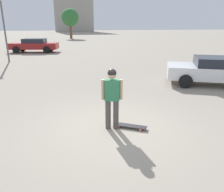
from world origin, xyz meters
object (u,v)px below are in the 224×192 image
(skateboard, at_px, (130,126))
(car_parked_near, at_px, (213,70))
(person, at_px, (112,95))
(car_parked_far, at_px, (34,45))
(traffic_cone, at_px, (186,79))

(skateboard, relative_size, car_parked_near, 0.19)
(person, relative_size, skateboard, 1.91)
(person, distance_m, car_parked_near, 6.61)
(car_parked_far, xyz_separation_m, traffic_cone, (-7.78, 15.13, -0.50))
(person, relative_size, car_parked_near, 0.37)
(car_parked_far, distance_m, traffic_cone, 17.02)
(traffic_cone, bearing_deg, skateboard, 42.25)
(traffic_cone, bearing_deg, car_parked_near, 160.66)
(person, height_order, car_parked_far, person)
(person, height_order, skateboard, person)
(skateboard, xyz_separation_m, car_parked_far, (3.64, -18.89, 0.67))
(skateboard, bearing_deg, car_parked_near, -114.31)
(skateboard, relative_size, traffic_cone, 1.81)
(skateboard, bearing_deg, car_parked_far, -45.84)
(skateboard, distance_m, car_parked_far, 19.25)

